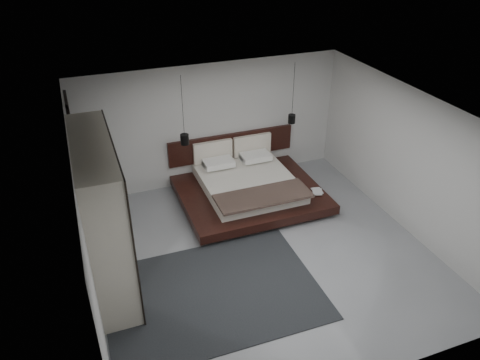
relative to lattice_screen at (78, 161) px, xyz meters
name	(u,v)px	position (x,y,z in m)	size (l,w,h in m)	color
floor	(262,253)	(2.95, -2.45, -1.30)	(6.00, 6.00, 0.00)	gray
ceiling	(267,113)	(2.95, -2.45, 1.50)	(6.00, 6.00, 0.00)	white
wall_back	(212,124)	(2.95, 0.55, 0.10)	(6.00, 6.00, 0.00)	beige
wall_front	(362,310)	(2.95, -5.45, 0.10)	(6.00, 6.00, 0.00)	beige
wall_left	(84,225)	(-0.05, -2.45, 0.10)	(6.00, 6.00, 0.00)	beige
wall_right	(408,161)	(5.95, -2.45, 0.10)	(6.00, 6.00, 0.00)	beige
lattice_screen	(78,161)	(0.00, 0.00, 0.00)	(0.05, 0.90, 2.60)	black
bed	(248,186)	(3.40, -0.55, -1.00)	(3.01, 2.49, 1.12)	black
book_lower	(313,192)	(4.64, -1.24, -1.01)	(0.21, 0.28, 0.03)	#99724C
book_upper	(313,192)	(4.62, -1.27, -0.98)	(0.20, 0.28, 0.02)	#99724C
pendant_left	(185,139)	(2.16, -0.05, 0.13)	(0.18, 0.18, 1.48)	black
pendant_right	(292,119)	(4.64, -0.05, 0.23)	(0.16, 0.16, 1.38)	black
wardrobe	(103,216)	(0.25, -2.13, -0.01)	(0.62, 2.64, 2.59)	beige
rug	(213,293)	(1.75, -3.13, -1.29)	(3.54, 2.53, 0.02)	black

